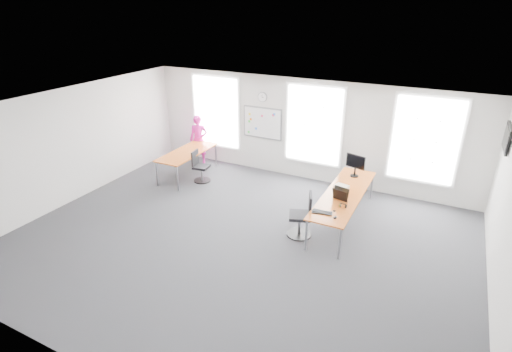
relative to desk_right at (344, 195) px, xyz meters
The scene contains 24 objects.
floor 2.74m from the desk_right, 134.21° to the right, with size 10.00×10.00×0.00m, color #29282D.
ceiling 3.48m from the desk_right, 134.21° to the right, with size 10.00×10.00×0.00m, color white.
wall_back 2.90m from the desk_right, 131.09° to the left, with size 10.00×10.00×0.00m, color silver.
wall_front 6.22m from the desk_right, 107.34° to the right, with size 10.00×10.00×0.00m, color silver.
wall_left 7.14m from the desk_right, 164.55° to the right, with size 10.00×10.00×0.00m, color silver.
wall_right 3.76m from the desk_right, 30.89° to the right, with size 10.00×10.00×0.00m, color silver.
window_left 5.36m from the desk_right, 156.75° to the left, with size 1.60×0.06×2.20m, color white.
window_mid 2.76m from the desk_right, 126.52° to the left, with size 1.60×0.06×2.20m, color white.
window_right 2.72m from the desk_right, 54.91° to the left, with size 1.60×0.06×2.20m, color white.
desk_right is the anchor object (origin of this frame).
desk_left 5.06m from the desk_right, behind, with size 0.86×2.16×0.79m.
chair_right 1.24m from the desk_right, 122.64° to the right, with size 0.62×0.62×1.06m.
chair_left 4.51m from the desk_right, behind, with size 0.51×0.51×0.95m.
person 5.57m from the desk_right, 162.46° to the left, with size 0.59×0.39×1.61m, color #C01987.
whiteboard 3.89m from the desk_right, 146.90° to the left, with size 1.20×0.03×0.90m, color white.
wall_clock 4.14m from the desk_right, 146.90° to the left, with size 0.30×0.30×0.04m, color gray.
tv 3.66m from the desk_right, 19.63° to the left, with size 0.06×0.90×0.55m, color black.
keyboard 1.18m from the desk_right, 98.16° to the right, with size 0.44×0.16×0.02m, color black.
mouse 1.29m from the desk_right, 83.08° to the right, with size 0.07×0.12×0.04m, color black.
lens_cap 0.98m from the desk_right, 87.33° to the right, with size 0.07×0.07×0.01m, color black.
headphones 0.75m from the desk_right, 77.40° to the right, with size 0.17×0.09×0.10m.
laptop_sleeve 0.45m from the desk_right, 88.27° to the right, with size 0.38×0.29×0.30m.
paper_stack 0.23m from the desk_right, 125.11° to the left, with size 0.31×0.24×0.11m, color beige.
monitor 1.16m from the desk_right, 91.78° to the left, with size 0.52×0.22×0.59m.
Camera 1 is at (3.80, -6.68, 5.00)m, focal length 28.00 mm.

